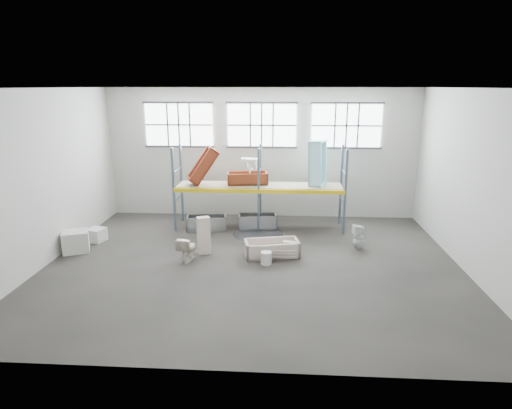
# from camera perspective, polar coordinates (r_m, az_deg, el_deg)

# --- Properties ---
(floor) EXTENTS (12.00, 10.00, 0.10)m
(floor) POSITION_cam_1_polar(r_m,az_deg,el_deg) (12.93, -0.42, -7.97)
(floor) COLOR #46403C
(floor) RESTS_ON ground
(ceiling) EXTENTS (12.00, 10.00, 0.10)m
(ceiling) POSITION_cam_1_polar(r_m,az_deg,el_deg) (11.88, -0.47, 15.26)
(ceiling) COLOR silver
(ceiling) RESTS_ON ground
(wall_back) EXTENTS (12.00, 0.10, 5.00)m
(wall_back) POSITION_cam_1_polar(r_m,az_deg,el_deg) (17.11, 0.76, 6.69)
(wall_back) COLOR #B6B2A8
(wall_back) RESTS_ON ground
(wall_front) EXTENTS (12.00, 0.10, 5.00)m
(wall_front) POSITION_cam_1_polar(r_m,az_deg,el_deg) (7.31, -3.26, -5.19)
(wall_front) COLOR #AFACA2
(wall_front) RESTS_ON ground
(wall_left) EXTENTS (0.10, 10.00, 5.00)m
(wall_left) POSITION_cam_1_polar(r_m,az_deg,el_deg) (13.94, -26.13, 3.15)
(wall_left) COLOR #BAB7AC
(wall_left) RESTS_ON ground
(wall_right) EXTENTS (0.10, 10.00, 5.00)m
(wall_right) POSITION_cam_1_polar(r_m,az_deg,el_deg) (13.19, 26.81, 2.46)
(wall_right) COLOR #A6A39A
(wall_right) RESTS_ON ground
(window_left) EXTENTS (2.60, 0.04, 1.60)m
(window_left) POSITION_cam_1_polar(r_m,az_deg,el_deg) (17.33, -10.05, 10.24)
(window_left) COLOR white
(window_left) RESTS_ON wall_back
(window_mid) EXTENTS (2.60, 0.04, 1.60)m
(window_mid) POSITION_cam_1_polar(r_m,az_deg,el_deg) (16.87, 0.75, 10.34)
(window_mid) COLOR white
(window_mid) RESTS_ON wall_back
(window_right) EXTENTS (2.60, 0.04, 1.60)m
(window_right) POSITION_cam_1_polar(r_m,az_deg,el_deg) (17.01, 11.75, 10.07)
(window_right) COLOR white
(window_right) RESTS_ON wall_back
(rack_upright_la) EXTENTS (0.08, 0.08, 3.00)m
(rack_upright_la) POSITION_cam_1_polar(r_m,az_deg,el_deg) (15.65, -10.71, 1.88)
(rack_upright_la) COLOR slate
(rack_upright_la) RESTS_ON floor
(rack_upright_lb) EXTENTS (0.08, 0.08, 3.00)m
(rack_upright_lb) POSITION_cam_1_polar(r_m,az_deg,el_deg) (16.79, -9.72, 2.83)
(rack_upright_lb) COLOR slate
(rack_upright_lb) RESTS_ON floor
(rack_upright_ma) EXTENTS (0.08, 0.08, 3.00)m
(rack_upright_ma) POSITION_cam_1_polar(r_m,az_deg,el_deg) (15.19, 0.33, 1.75)
(rack_upright_ma) COLOR slate
(rack_upright_ma) RESTS_ON floor
(rack_upright_mb) EXTENTS (0.08, 0.08, 3.00)m
(rack_upright_mb) POSITION_cam_1_polar(r_m,az_deg,el_deg) (16.36, 0.58, 2.73)
(rack_upright_mb) COLOR slate
(rack_upright_mb) RESTS_ON floor
(rack_upright_ra) EXTENTS (0.08, 0.08, 3.00)m
(rack_upright_ra) POSITION_cam_1_polar(r_m,az_deg,el_deg) (15.32, 11.61, 1.55)
(rack_upright_ra) COLOR slate
(rack_upright_ra) RESTS_ON floor
(rack_upright_rb) EXTENTS (0.08, 0.08, 3.00)m
(rack_upright_rb) POSITION_cam_1_polar(r_m,az_deg,el_deg) (16.48, 11.06, 2.54)
(rack_upright_rb) COLOR slate
(rack_upright_rb) RESTS_ON floor
(rack_beam_front) EXTENTS (6.00, 0.10, 0.14)m
(rack_beam_front) POSITION_cam_1_polar(r_m,az_deg,el_deg) (15.19, 0.33, 1.75)
(rack_beam_front) COLOR yellow
(rack_beam_front) RESTS_ON floor
(rack_beam_back) EXTENTS (6.00, 0.10, 0.14)m
(rack_beam_back) POSITION_cam_1_polar(r_m,az_deg,el_deg) (16.36, 0.58, 2.73)
(rack_beam_back) COLOR yellow
(rack_beam_back) RESTS_ON floor
(shelf_deck) EXTENTS (5.90, 1.10, 0.03)m
(shelf_deck) POSITION_cam_1_polar(r_m,az_deg,el_deg) (15.76, 0.46, 2.54)
(shelf_deck) COLOR gray
(shelf_deck) RESTS_ON floor
(wet_patch) EXTENTS (1.80, 1.80, 0.00)m
(wet_patch) POSITION_cam_1_polar(r_m,az_deg,el_deg) (15.42, 0.28, -3.84)
(wet_patch) COLOR black
(wet_patch) RESTS_ON floor
(bathtub_beige) EXTENTS (1.77, 1.09, 0.48)m
(bathtub_beige) POSITION_cam_1_polar(r_m,az_deg,el_deg) (13.41, 2.07, -5.75)
(bathtub_beige) COLOR beige
(bathtub_beige) RESTS_ON floor
(cistern_spare) EXTENTS (0.46, 0.33, 0.40)m
(cistern_spare) POSITION_cam_1_polar(r_m,az_deg,el_deg) (13.38, 4.39, -5.67)
(cistern_spare) COLOR beige
(cistern_spare) RESTS_ON bathtub_beige
(sink_in_tub) EXTENTS (0.55, 0.55, 0.16)m
(sink_in_tub) POSITION_cam_1_polar(r_m,az_deg,el_deg) (13.50, 2.65, -5.99)
(sink_in_tub) COLOR #C2B2A4
(sink_in_tub) RESTS_ON bathtub_beige
(toilet_beige) EXTENTS (0.56, 0.79, 0.73)m
(toilet_beige) POSITION_cam_1_polar(r_m,az_deg,el_deg) (13.22, -9.00, -5.68)
(toilet_beige) COLOR silver
(toilet_beige) RESTS_ON floor
(cistern_tall) EXTENTS (0.45, 0.37, 1.18)m
(cistern_tall) POSITION_cam_1_polar(r_m,az_deg,el_deg) (13.57, -6.86, -4.05)
(cistern_tall) COLOR beige
(cistern_tall) RESTS_ON floor
(toilet_white) EXTENTS (0.44, 0.44, 0.81)m
(toilet_white) POSITION_cam_1_polar(r_m,az_deg,el_deg) (14.27, 13.31, -4.15)
(toilet_white) COLOR white
(toilet_white) RESTS_ON floor
(steel_tub_left) EXTENTS (1.49, 0.85, 0.52)m
(steel_tub_left) POSITION_cam_1_polar(r_m,az_deg,el_deg) (15.89, -6.49, -2.39)
(steel_tub_left) COLOR #B4B7BB
(steel_tub_left) RESTS_ON floor
(steel_tub_right) EXTENTS (1.45, 0.81, 0.51)m
(steel_tub_right) POSITION_cam_1_polar(r_m,az_deg,el_deg) (15.98, 0.21, -2.20)
(steel_tub_right) COLOR #ADB0B7
(steel_tub_right) RESTS_ON floor
(rust_tub_flat) EXTENTS (1.54, 0.91, 0.41)m
(rust_tub_flat) POSITION_cam_1_polar(r_m,az_deg,el_deg) (15.83, -1.14, 3.49)
(rust_tub_flat) COLOR #914417
(rust_tub_flat) RESTS_ON shelf_deck
(rust_tub_tilted) EXTENTS (1.28, 0.97, 1.38)m
(rust_tub_tilted) POSITION_cam_1_polar(r_m,az_deg,el_deg) (15.76, -6.94, 5.08)
(rust_tub_tilted) COLOR #984822
(rust_tub_tilted) RESTS_ON shelf_deck
(sink_on_shelf) EXTENTS (0.72, 0.63, 0.54)m
(sink_on_shelf) POSITION_cam_1_polar(r_m,az_deg,el_deg) (15.47, -0.80, 4.25)
(sink_on_shelf) COLOR white
(sink_on_shelf) RESTS_ON rust_tub_flat
(blue_tub_upright) EXTENTS (0.75, 0.90, 1.65)m
(blue_tub_upright) POSITION_cam_1_polar(r_m,az_deg,el_deg) (15.69, 8.05, 5.37)
(blue_tub_upright) COLOR #A3E1F1
(blue_tub_upright) RESTS_ON shelf_deck
(bucket) EXTENTS (0.41, 0.41, 0.38)m
(bucket) POSITION_cam_1_polar(r_m,az_deg,el_deg) (12.83, 1.35, -7.00)
(bucket) COLOR silver
(bucket) RESTS_ON floor
(carton_near) EXTENTS (0.98, 0.92, 0.67)m
(carton_near) POSITION_cam_1_polar(r_m,az_deg,el_deg) (14.84, -22.53, -4.48)
(carton_near) COLOR beige
(carton_near) RESTS_ON floor
(carton_far) EXTENTS (0.65, 0.65, 0.44)m
(carton_far) POSITION_cam_1_polar(r_m,az_deg,el_deg) (15.60, -20.17, -3.74)
(carton_far) COLOR beige
(carton_far) RESTS_ON floor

